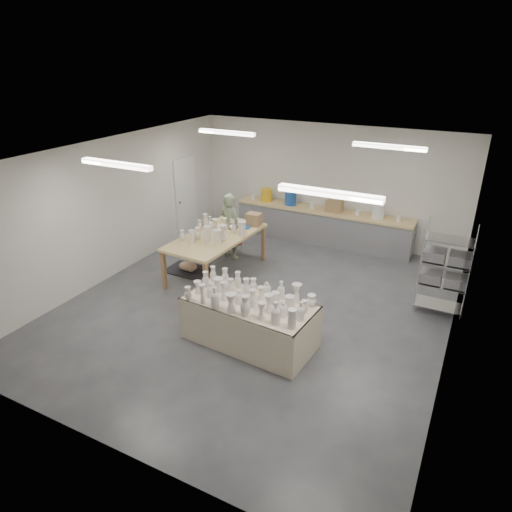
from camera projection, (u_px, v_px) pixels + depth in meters
The scene contains 9 objects.
room at pixel (254, 204), 8.30m from camera, with size 8.00×8.02×3.00m.
back_counter at pixel (321, 225), 11.82m from camera, with size 4.60×0.60×1.24m.
wire_shelf at pixel (445, 269), 8.46m from camera, with size 0.88×0.48×1.80m.
drying_table at pixel (249, 320), 7.74m from camera, with size 2.30×1.23×1.15m.
work_table at pixel (219, 235), 10.03m from camera, with size 1.35×2.51×1.28m.
rug at pixel (188, 270), 10.46m from camera, with size 1.00×0.70×0.02m, color black.
cat at pixel (188, 266), 10.40m from camera, with size 0.47×0.36×0.19m.
potter at pixel (230, 226), 10.84m from camera, with size 0.58×0.38×1.60m, color gray.
red_stool at pixel (236, 243), 11.29m from camera, with size 0.37×0.37×0.28m.
Camera 1 is at (3.54, -6.97, 4.62)m, focal length 32.00 mm.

